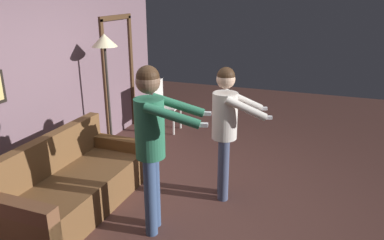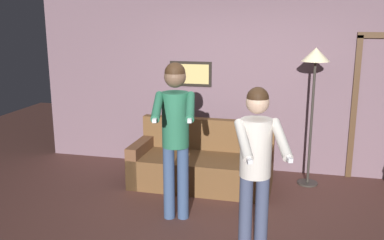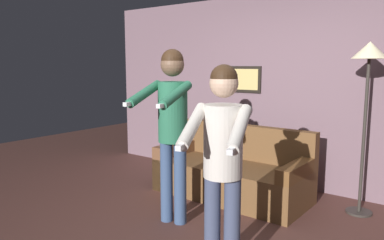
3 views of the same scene
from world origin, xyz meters
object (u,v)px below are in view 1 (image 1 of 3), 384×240
(couch, at_px, (74,186))
(dining_chair_distant, at_px, (163,103))
(torchiere_lamp, at_px, (105,53))
(person_standing_right, at_px, (226,122))
(person_standing_left, at_px, (152,134))

(couch, bearing_deg, dining_chair_distant, 1.85)
(torchiere_lamp, bearing_deg, couch, -165.82)
(couch, height_order, torchiere_lamp, torchiere_lamp)
(dining_chair_distant, bearing_deg, person_standing_right, -138.69)
(person_standing_left, distance_m, person_standing_right, 1.07)
(torchiere_lamp, xyz_separation_m, person_standing_left, (-1.51, -1.45, -0.50))
(person_standing_left, bearing_deg, torchiere_lamp, 43.90)
(torchiere_lamp, xyz_separation_m, person_standing_right, (-0.57, -1.97, -0.62))
(dining_chair_distant, bearing_deg, couch, -178.15)
(dining_chair_distant, bearing_deg, torchiere_lamp, 168.68)
(couch, height_order, person_standing_left, person_standing_left)
(person_standing_right, distance_m, dining_chair_distant, 2.61)
(person_standing_right, bearing_deg, person_standing_left, 151.11)
(person_standing_left, relative_size, person_standing_right, 1.09)
(person_standing_right, bearing_deg, couch, 118.14)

